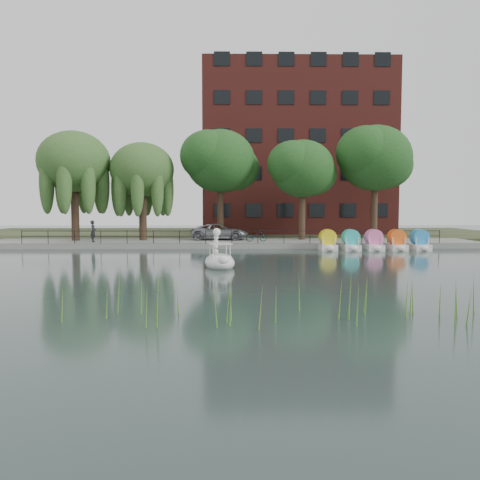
{
  "coord_description": "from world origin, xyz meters",
  "views": [
    {
      "loc": [
        0.14,
        -22.44,
        3.15
      ],
      "look_at": [
        0.5,
        4.0,
        1.3
      ],
      "focal_mm": 35.0,
      "sensor_mm": 36.0,
      "label": 1
    }
  ],
  "objects_px": {
    "minivan": "(219,231)",
    "bicycle": "(256,235)",
    "pedestrian": "(93,230)",
    "swan_boat": "(220,259)"
  },
  "relations": [
    {
      "from": "minivan",
      "to": "swan_boat",
      "type": "xyz_separation_m",
      "value": [
        0.46,
        -15.25,
        -0.74
      ]
    },
    {
      "from": "pedestrian",
      "to": "swan_boat",
      "type": "bearing_deg",
      "value": -145.69
    },
    {
      "from": "bicycle",
      "to": "pedestrian",
      "type": "relative_size",
      "value": 0.87
    },
    {
      "from": "minivan",
      "to": "pedestrian",
      "type": "bearing_deg",
      "value": 105.1
    },
    {
      "from": "minivan",
      "to": "bicycle",
      "type": "relative_size",
      "value": 3.27
    },
    {
      "from": "bicycle",
      "to": "pedestrian",
      "type": "height_order",
      "value": "pedestrian"
    },
    {
      "from": "minivan",
      "to": "bicycle",
      "type": "height_order",
      "value": "minivan"
    },
    {
      "from": "bicycle",
      "to": "pedestrian",
      "type": "bearing_deg",
      "value": 78.62
    },
    {
      "from": "minivan",
      "to": "swan_boat",
      "type": "bearing_deg",
      "value": -177.9
    },
    {
      "from": "minivan",
      "to": "swan_boat",
      "type": "relative_size",
      "value": 2.1
    }
  ]
}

